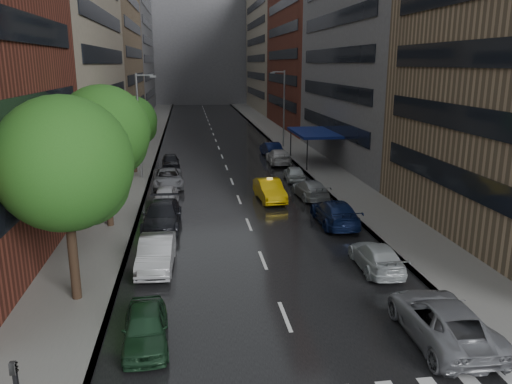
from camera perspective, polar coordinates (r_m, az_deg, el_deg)
ground at (r=17.48m, az=6.00°, el=-20.20°), size 220.00×220.00×0.00m
road at (r=64.79m, az=-4.52°, el=5.64°), size 14.00×140.00×0.01m
sidewalk_left at (r=64.90m, az=-12.51°, el=5.42°), size 4.00×140.00×0.15m
sidewalk_right at (r=65.90m, az=3.36°, el=5.87°), size 4.00×140.00×0.15m
buildings_left at (r=73.84m, az=-17.57°, el=18.57°), size 8.00×108.00×38.00m
buildings_right at (r=73.22m, az=7.34°, el=18.38°), size 8.05×109.10×36.00m
building_far at (r=132.11m, az=-6.51°, el=17.04°), size 40.00×14.00×32.00m
tree_near at (r=21.44m, az=-21.07°, el=2.99°), size 5.51×5.51×8.78m
tree_mid at (r=31.14m, az=-17.02°, el=6.62°), size 5.50×5.50×8.76m
tree_far at (r=46.88m, az=-13.97°, el=7.89°), size 4.48×4.48×7.14m
taxi at (r=37.11m, az=1.57°, el=0.23°), size 1.99×4.86×1.57m
parked_cars_left at (r=34.23m, az=-10.47°, el=-1.32°), size 2.72×35.88×1.59m
parked_cars_right at (r=35.59m, az=7.18°, el=-0.57°), size 2.76×43.55×1.57m
street_lamp_left at (r=44.40m, az=-13.15°, el=7.60°), size 1.74×0.22×9.00m
street_lamp_right at (r=60.22m, az=3.14°, el=9.68°), size 1.74×0.22×9.00m
awning at (r=50.98m, az=6.65°, el=6.74°), size 4.00×8.00×3.12m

